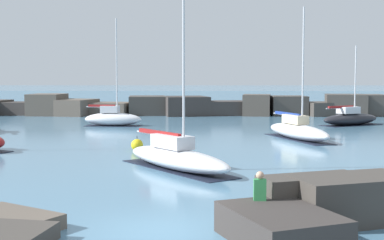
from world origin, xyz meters
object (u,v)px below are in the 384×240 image
object	(u,v)px
sailboat_moored_0	(297,130)
sailboat_moored_4	(113,118)
mooring_buoy_orange_near	(137,145)
person_on_rocks	(260,197)
sailboat_moored_5	(176,156)
sailboat_moored_6	(350,118)

from	to	relation	value
sailboat_moored_0	sailboat_moored_4	size ratio (longest dim) A/B	0.95
mooring_buoy_orange_near	person_on_rocks	xyz separation A→B (m)	(5.75, -17.00, 0.62)
sailboat_moored_0	mooring_buoy_orange_near	xyz separation A→B (m)	(-10.97, -6.68, -0.29)
mooring_buoy_orange_near	person_on_rocks	bearing A→B (deg)	-71.32
sailboat_moored_4	person_on_rocks	size ratio (longest dim) A/B	5.65
sailboat_moored_0	sailboat_moored_5	xyz separation A→B (m)	(-8.24, -13.04, -0.05)
mooring_buoy_orange_near	person_on_rocks	size ratio (longest dim) A/B	0.53
sailboat_moored_5	sailboat_moored_4	bearing A→B (deg)	106.95
sailboat_moored_4	sailboat_moored_0	bearing A→B (deg)	-34.30
sailboat_moored_4	person_on_rocks	xyz separation A→B (m)	(10.19, -34.19, 0.27)
sailboat_moored_4	sailboat_moored_6	bearing A→B (deg)	3.13
sailboat_moored_5	person_on_rocks	xyz separation A→B (m)	(3.01, -10.64, 0.38)
sailboat_moored_5	person_on_rocks	distance (m)	11.06
sailboat_moored_5	person_on_rocks	bearing A→B (deg)	-74.19
sailboat_moored_0	person_on_rocks	xyz separation A→B (m)	(-5.23, -23.67, 0.33)
sailboat_moored_6	sailboat_moored_5	bearing A→B (deg)	-121.68
sailboat_moored_5	mooring_buoy_orange_near	size ratio (longest dim) A/B	10.65
sailboat_moored_0	sailboat_moored_5	bearing A→B (deg)	-122.29
sailboat_moored_0	mooring_buoy_orange_near	size ratio (longest dim) A/B	10.09
sailboat_moored_0	person_on_rocks	size ratio (longest dim) A/B	5.39
sailboat_moored_0	sailboat_moored_6	distance (m)	13.70
sailboat_moored_6	mooring_buoy_orange_near	size ratio (longest dim) A/B	7.97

